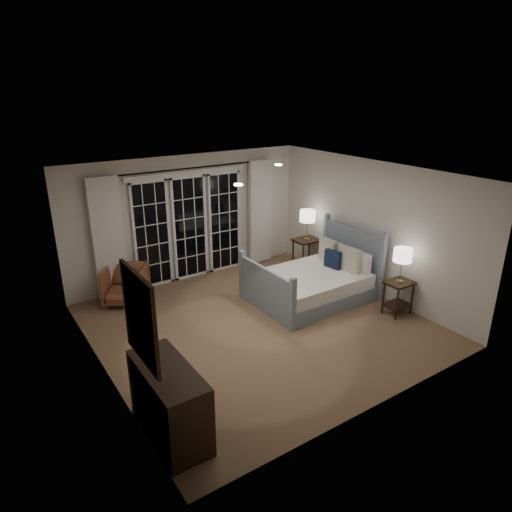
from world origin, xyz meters
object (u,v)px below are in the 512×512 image
nightstand_right (306,250)px  lamp_left (403,255)px  bed (314,283)px  nightstand_left (398,293)px  dresser (169,401)px  armchair (126,285)px  lamp_right (308,216)px

nightstand_right → lamp_left: size_ratio=1.15×
bed → nightstand_left: size_ratio=3.47×
nightstand_right → dresser: dresser is taller
nightstand_right → armchair: size_ratio=0.91×
bed → armchair: 3.43m
armchair → dresser: (-0.71, -3.57, 0.09)m
nightstand_left → armchair: 4.82m
nightstand_left → armchair: bearing=140.9°
dresser → bed: bearing=26.2°
nightstand_left → lamp_left: bearing=153.4°
armchair → dresser: dresser is taller
nightstand_right → dresser: (-4.43, -2.97, -0.03)m
nightstand_left → lamp_right: size_ratio=0.96×
nightstand_right → armchair: 3.77m
armchair → nightstand_right: bearing=23.8°
lamp_right → dresser: 5.39m
bed → nightstand_right: size_ratio=3.04×
nightstand_right → nightstand_left: bearing=-89.5°
bed → nightstand_right: bed is taller
nightstand_right → armchair: nightstand_right is taller
lamp_right → armchair: bearing=170.8°
armchair → lamp_left: bearing=-6.1°
bed → nightstand_right: bearing=56.2°
nightstand_left → lamp_right: 2.57m
nightstand_right → lamp_left: (0.02, -2.44, 0.62)m
nightstand_left → dresser: 4.48m
bed → dresser: bearing=-153.8°
nightstand_left → nightstand_right: bearing=90.5°
armchair → nightstand_left: bearing=-6.1°
lamp_left → nightstand_right: bearing=90.5°
lamp_right → dresser: bearing=-146.2°
armchair → lamp_right: bearing=23.8°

